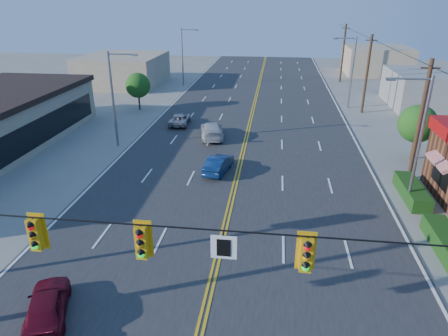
# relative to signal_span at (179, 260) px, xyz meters

# --- Properties ---
(road) EXTENTS (20.00, 120.00, 0.06)m
(road) POSITION_rel_signal_span_xyz_m (0.12, 20.00, -4.86)
(road) COLOR #2D2D30
(road) RESTS_ON ground
(signal_span) EXTENTS (24.32, 0.34, 9.00)m
(signal_span) POSITION_rel_signal_span_xyz_m (0.00, 0.00, 0.00)
(signal_span) COLOR #47301E
(signal_span) RESTS_ON ground
(streetlight_se) EXTENTS (2.55, 0.25, 8.00)m
(streetlight_se) POSITION_rel_signal_span_xyz_m (10.91, 14.00, -0.37)
(streetlight_se) COLOR gray
(streetlight_se) RESTS_ON ground
(streetlight_ne) EXTENTS (2.55, 0.25, 8.00)m
(streetlight_ne) POSITION_rel_signal_span_xyz_m (10.91, 38.00, -0.37)
(streetlight_ne) COLOR gray
(streetlight_ne) RESTS_ON ground
(streetlight_sw) EXTENTS (2.55, 0.25, 8.00)m
(streetlight_sw) POSITION_rel_signal_span_xyz_m (-10.67, 22.00, -0.37)
(streetlight_sw) COLOR gray
(streetlight_sw) RESTS_ON ground
(streetlight_nw) EXTENTS (2.55, 0.25, 8.00)m
(streetlight_nw) POSITION_rel_signal_span_xyz_m (-10.67, 48.00, -0.37)
(streetlight_nw) COLOR gray
(streetlight_nw) RESTS_ON ground
(utility_pole_near) EXTENTS (0.28, 0.28, 8.40)m
(utility_pole_near) POSITION_rel_signal_span_xyz_m (12.32, 18.00, -0.69)
(utility_pole_near) COLOR #47301E
(utility_pole_near) RESTS_ON ground
(utility_pole_mid) EXTENTS (0.28, 0.28, 8.40)m
(utility_pole_mid) POSITION_rel_signal_span_xyz_m (12.32, 36.00, -0.69)
(utility_pole_mid) COLOR #47301E
(utility_pole_mid) RESTS_ON ground
(utility_pole_far) EXTENTS (0.28, 0.28, 8.40)m
(utility_pole_far) POSITION_rel_signal_span_xyz_m (12.32, 54.00, -0.69)
(utility_pole_far) COLOR #47301E
(utility_pole_far) RESTS_ON ground
(tree_kfc_rear) EXTENTS (2.94, 2.94, 4.41)m
(tree_kfc_rear) POSITION_rel_signal_span_xyz_m (13.62, 22.00, -1.95)
(tree_kfc_rear) COLOR #47301E
(tree_kfc_rear) RESTS_ON ground
(tree_west) EXTENTS (2.80, 2.80, 4.20)m
(tree_west) POSITION_rel_signal_span_xyz_m (-12.88, 34.00, -2.09)
(tree_west) COLOR #47301E
(tree_west) RESTS_ON ground
(bld_east_mid) EXTENTS (12.00, 10.00, 4.00)m
(bld_east_mid) POSITION_rel_signal_span_xyz_m (22.12, 40.00, -2.89)
(bld_east_mid) COLOR gray
(bld_east_mid) RESTS_ON ground
(bld_west_far) EXTENTS (11.00, 12.00, 4.20)m
(bld_west_far) POSITION_rel_signal_span_xyz_m (-19.88, 48.00, -2.79)
(bld_west_far) COLOR tan
(bld_west_far) RESTS_ON ground
(bld_east_far) EXTENTS (10.00, 10.00, 4.40)m
(bld_east_far) POSITION_rel_signal_span_xyz_m (19.12, 62.00, -2.69)
(bld_east_far) COLOR tan
(bld_east_far) RESTS_ON ground
(car_magenta) EXTENTS (2.76, 4.02, 1.27)m
(car_magenta) POSITION_rel_signal_span_xyz_m (-6.05, 2.00, -4.25)
(car_magenta) COLOR maroon
(car_magenta) RESTS_ON ground
(car_blue) EXTENTS (2.00, 3.94, 1.24)m
(car_blue) POSITION_rel_signal_span_xyz_m (-1.33, 17.40, -4.27)
(car_blue) COLOR navy
(car_blue) RESTS_ON ground
(car_white) EXTENTS (2.87, 5.11, 1.40)m
(car_white) POSITION_rel_signal_span_xyz_m (-3.05, 25.16, -4.19)
(car_white) COLOR #BCBCBC
(car_white) RESTS_ON ground
(car_silver) EXTENTS (2.08, 4.08, 1.10)m
(car_silver) POSITION_rel_signal_span_xyz_m (-6.91, 28.73, -4.33)
(car_silver) COLOR #98979C
(car_silver) RESTS_ON ground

